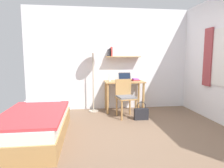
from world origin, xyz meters
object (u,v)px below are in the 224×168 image
at_px(standing_lamp, 93,52).
at_px(desk_chair, 125,96).
at_px(desk, 124,87).
at_px(water_bottle, 110,77).
at_px(laptop, 125,79).
at_px(handbag, 141,113).
at_px(bed, 36,124).
at_px(book_stack, 136,80).

bearing_deg(standing_lamp, desk_chair, -37.08).
xyz_separation_m(desk, desk_chair, (-0.07, -0.50, -0.13)).
xyz_separation_m(desk, water_bottle, (-0.36, 0.00, 0.25)).
bearing_deg(standing_lamp, laptop, 2.28).
height_order(desk_chair, standing_lamp, standing_lamp).
xyz_separation_m(desk_chair, handbag, (0.30, -0.27, -0.34)).
xyz_separation_m(standing_lamp, water_bottle, (0.41, -0.03, -0.61)).
bearing_deg(bed, desk, 40.40).
distance_m(bed, desk_chair, 2.00).
bearing_deg(standing_lamp, handbag, -38.44).
height_order(desk, handbag, desk).
distance_m(standing_lamp, handbag, 1.86).
distance_m(desk, laptop, 0.22).
bearing_deg(laptop, water_bottle, -170.78).
bearing_deg(desk, standing_lamp, 177.48).
relative_size(desk, book_stack, 4.32).
bearing_deg(water_bottle, bed, -133.00).
bearing_deg(handbag, bed, -159.69).
bearing_deg(standing_lamp, bed, -123.02).
bearing_deg(water_bottle, laptop, 9.22).
height_order(bed, standing_lamp, standing_lamp).
xyz_separation_m(laptop, handbag, (0.21, -0.83, -0.68)).
height_order(desk, book_stack, book_stack).
bearing_deg(laptop, desk, -114.96).
relative_size(laptop, handbag, 0.78).
bearing_deg(desk, desk_chair, -97.66).
bearing_deg(desk_chair, book_stack, 55.93).
relative_size(desk, laptop, 3.12).
distance_m(bed, book_stack, 2.66).
bearing_deg(water_bottle, book_stack, 4.49).
bearing_deg(laptop, book_stack, -2.37).
bearing_deg(laptop, standing_lamp, -177.72).
distance_m(desk, handbag, 0.93).
height_order(laptop, handbag, laptop).
distance_m(bed, handbag, 2.15).
distance_m(laptop, book_stack, 0.28).
distance_m(standing_lamp, water_bottle, 0.74).
bearing_deg(handbag, desk, 107.19).
bearing_deg(bed, laptop, 41.13).
bearing_deg(desk, water_bottle, 179.72).
relative_size(book_stack, handbag, 0.56).
distance_m(standing_lamp, laptop, 1.04).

